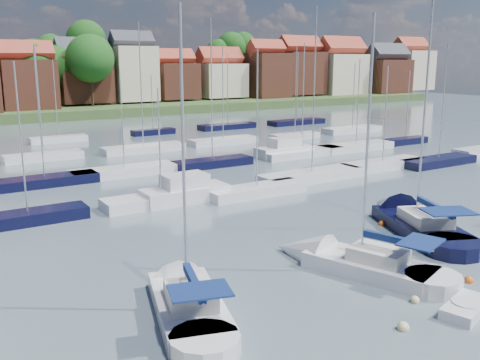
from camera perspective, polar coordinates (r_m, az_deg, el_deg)
ground at (r=62.87m, az=-9.62°, el=2.41°), size 260.00×260.00×0.00m
sailboat_left at (r=25.41m, az=-5.98°, el=-12.33°), size 5.67×10.98×14.48m
sailboat_centre at (r=29.85m, az=11.56°, el=-8.62°), size 6.14×10.93×14.46m
sailboat_navy at (r=38.40m, az=17.52°, el=-4.12°), size 7.98×12.92×17.42m
tender at (r=26.56m, az=22.99°, el=-12.45°), size 3.25×2.17×0.64m
buoy_b at (r=24.32m, az=16.99°, el=-15.01°), size 0.52×0.52×0.52m
buoy_c at (r=26.90m, az=18.13°, el=-12.29°), size 0.43×0.43×0.43m
buoy_d at (r=30.09m, az=23.21°, el=-9.99°), size 0.45×0.45×0.45m
buoy_e at (r=38.00m, az=14.86°, el=-4.67°), size 0.42×0.42×0.42m
marina_field at (r=59.20m, az=-6.12°, el=2.30°), size 79.62×41.41×15.93m
far_shore_town at (r=152.26m, az=-22.62°, el=9.35°), size 212.46×90.00×22.27m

